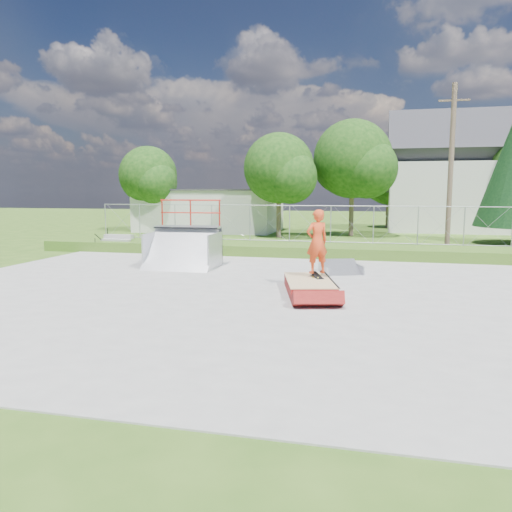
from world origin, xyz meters
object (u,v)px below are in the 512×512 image
(skater, at_px, (317,244))
(quarter_pipe, at_px, (182,234))
(grind_box, at_px, (309,286))
(flat_bank_ramp, at_px, (341,268))

(skater, bearing_deg, quarter_pipe, -63.16)
(grind_box, relative_size, skater, 1.53)
(grind_box, xyz_separation_m, quarter_pipe, (-5.43, 3.56, 1.12))
(flat_bank_ramp, bearing_deg, grind_box, -119.70)
(grind_box, xyz_separation_m, skater, (0.15, 0.48, 1.21))
(quarter_pipe, relative_size, flat_bank_ramp, 1.82)
(flat_bank_ramp, relative_size, skater, 0.75)
(grind_box, height_order, flat_bank_ramp, flat_bank_ramp)
(quarter_pipe, distance_m, flat_bank_ramp, 6.21)
(skater, bearing_deg, grind_box, 37.71)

